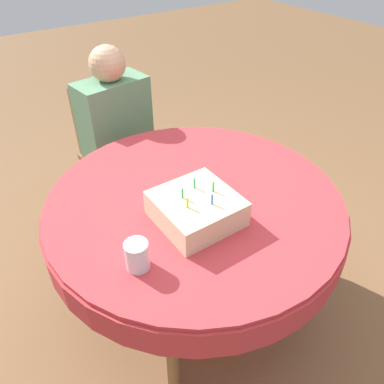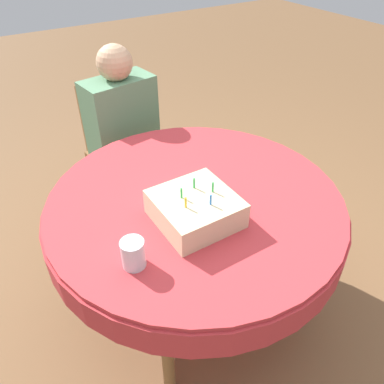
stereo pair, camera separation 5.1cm
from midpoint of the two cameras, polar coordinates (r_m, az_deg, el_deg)
name	(u,v)px [view 1 (the left image)]	position (r m, az deg, el deg)	size (l,w,h in m)	color
ground_plane	(194,300)	(2.12, -0.41, -16.22)	(12.00, 12.00, 0.00)	brown
dining_table	(195,211)	(1.64, -0.51, -3.00)	(1.28, 1.28, 0.72)	#BC3338
chair	(113,147)	(2.47, -12.48, 6.73)	(0.44, 0.44, 0.88)	brown
person	(117,123)	(2.31, -11.98, 10.22)	(0.43, 0.35, 1.12)	tan
birthday_cake	(196,209)	(1.45, -0.37, -2.56)	(0.30, 0.30, 0.15)	beige
drinking_glass	(137,255)	(1.29, -9.51, -9.52)	(0.08, 0.08, 0.11)	silver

